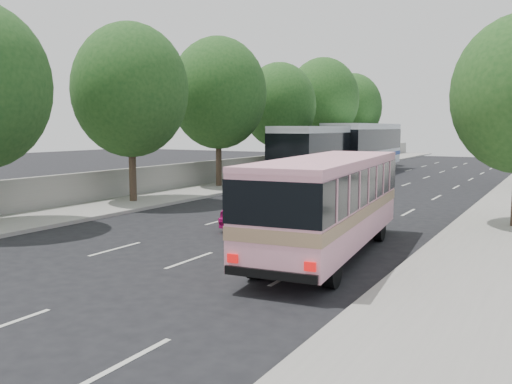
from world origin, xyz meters
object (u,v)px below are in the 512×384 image
Objects in this scene: pink_taxi at (267,205)px; tour_coach_front at (322,149)px; pink_bus at (329,195)px; tour_coach_rear at (365,143)px; white_pickup at (301,176)px.

tour_coach_front is at bearing 105.02° from pink_taxi.
tour_coach_front is (-8.73, 20.10, 0.51)m from pink_bus.
pink_taxi is (-3.99, 3.52, -1.01)m from pink_bus.
tour_coach_rear reaches higher than pink_taxi.
tour_coach_front is at bearing 87.00° from white_pickup.
tour_coach_rear is (-8.73, 29.08, 0.65)m from pink_bus.
tour_coach_front reaches higher than white_pickup.
tour_coach_rear is at bearing 87.01° from white_pickup.
pink_taxi is at bearing 132.26° from pink_bus.
pink_taxi is at bearing -82.26° from tour_coach_rear.
tour_coach_front is (-4.74, 16.59, 1.52)m from pink_taxi.
tour_coach_rear is at bearing 100.34° from pink_bus.
pink_taxi is 17.32m from tour_coach_front.
tour_coach_rear is (-0.00, 8.98, 0.14)m from tour_coach_front.
pink_bus is 18.84m from white_pickup.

